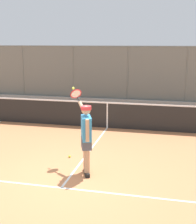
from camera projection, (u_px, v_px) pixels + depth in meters
The scene contains 6 objects.
ground_plane at pixel (68, 179), 7.19m from camera, with size 60.00×60.00×0.00m, color #C67A4C.
court_line_markings at pixel (55, 196), 6.39m from camera, with size 8.66×9.06×0.01m.
fence_backdrop at pixel (129, 74), 16.78m from camera, with size 20.58×1.37×2.88m.
tennis_net at pixel (107, 115), 11.36m from camera, with size 11.12×0.09×1.07m.
tennis_player at pixel (86, 134), 7.28m from camera, with size 0.82×1.22×1.95m.
tennis_ball_near_baseline at pixel (70, 156), 8.51m from camera, with size 0.07×0.07×0.07m, color #CCDB33.
Camera 1 is at (-2.18, 6.35, 3.08)m, focal length 50.24 mm.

